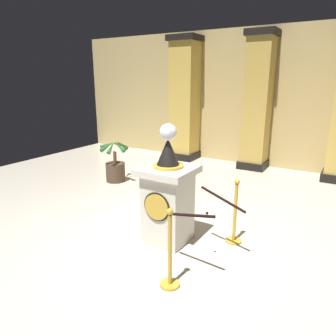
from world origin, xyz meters
TOP-DOWN VIEW (x-y plane):
  - ground_plane at (0.00, 0.00)m, footprint 12.16×12.16m
  - back_wall at (0.00, 5.17)m, footprint 12.16×0.16m
  - pedestal_clock at (0.10, 0.04)m, footprint 0.74×0.74m
  - stanchion_near at (0.69, -0.88)m, footprint 0.24×0.24m
  - stanchion_far at (0.97, 0.52)m, footprint 0.24×0.24m
  - velvet_rope at (0.83, -0.18)m, footprint 0.86×0.88m
  - column_left at (-2.16, 4.74)m, footprint 0.85×0.85m
  - column_centre_rear at (0.00, 4.74)m, footprint 0.75×0.75m
  - potted_palm_left at (-2.47, 1.86)m, footprint 0.75×0.70m

SIDE VIEW (x-z plane):
  - ground_plane at x=0.00m, z-range 0.00..0.00m
  - stanchion_near at x=0.69m, z-range -0.15..0.84m
  - stanchion_far at x=0.97m, z-range -0.15..0.84m
  - potted_palm_left at x=-2.47m, z-range -0.17..0.87m
  - pedestal_clock at x=0.10m, z-range -0.18..1.60m
  - velvet_rope at x=0.83m, z-range 0.68..0.90m
  - column_left at x=-2.16m, z-range -0.01..3.54m
  - column_centre_rear at x=0.00m, z-range -0.01..3.54m
  - back_wall at x=0.00m, z-range 0.00..3.70m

